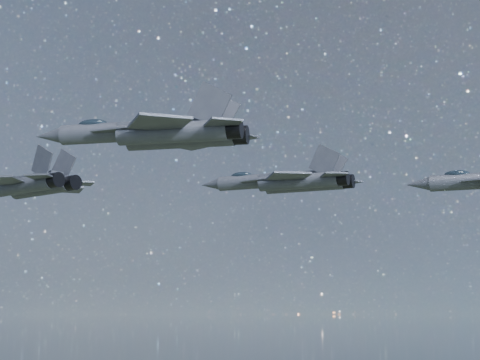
% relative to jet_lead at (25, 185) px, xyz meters
% --- Properties ---
extents(jet_lead, '(18.69, 12.50, 4.73)m').
position_rel_jet_lead_xyz_m(jet_lead, '(0.00, 0.00, 0.00)').
color(jet_lead, '#393D48').
extents(jet_left, '(19.08, 13.50, 4.84)m').
position_rel_jet_lead_xyz_m(jet_left, '(24.06, 16.01, 1.53)').
color(jet_left, '#393D48').
extents(jet_right, '(16.77, 11.70, 4.22)m').
position_rel_jet_lead_xyz_m(jet_right, '(25.10, -19.44, -0.56)').
color(jet_right, '#393D48').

